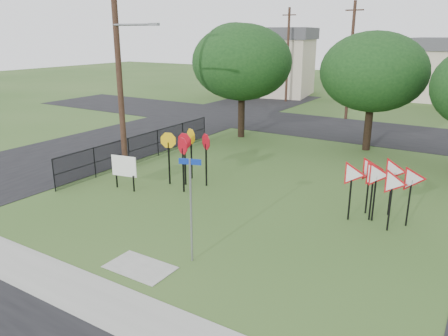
# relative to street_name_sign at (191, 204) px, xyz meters

# --- Properties ---
(ground) EXTENTS (140.00, 140.00, 0.00)m
(ground) POSITION_rel_street_name_sign_xyz_m (-1.06, 1.23, -1.84)
(ground) COLOR #30521F
(sidewalk) EXTENTS (30.00, 1.60, 0.02)m
(sidewalk) POSITION_rel_street_name_sign_xyz_m (-1.06, -2.97, -1.83)
(sidewalk) COLOR gray
(sidewalk) RESTS_ON ground
(planting_strip) EXTENTS (30.00, 0.80, 0.02)m
(planting_strip) POSITION_rel_street_name_sign_xyz_m (-1.06, -4.17, -1.83)
(planting_strip) COLOR #30521F
(planting_strip) RESTS_ON ground
(street_left) EXTENTS (8.00, 50.00, 0.02)m
(street_left) POSITION_rel_street_name_sign_xyz_m (-13.06, 11.23, -1.83)
(street_left) COLOR black
(street_left) RESTS_ON ground
(street_far) EXTENTS (60.00, 8.00, 0.02)m
(street_far) POSITION_rel_street_name_sign_xyz_m (-1.06, 21.23, -1.83)
(street_far) COLOR black
(street_far) RESTS_ON ground
(curb_pad) EXTENTS (2.00, 1.20, 0.02)m
(curb_pad) POSITION_rel_street_name_sign_xyz_m (-1.06, -1.17, -1.83)
(curb_pad) COLOR gray
(curb_pad) RESTS_ON ground
(street_name_sign) EXTENTS (0.64, 0.23, 3.23)m
(street_name_sign) POSITION_rel_street_name_sign_xyz_m (0.00, 0.00, 0.00)
(street_name_sign) COLOR gray
(street_name_sign) RESTS_ON ground
(stop_sign_cluster) EXTENTS (2.26, 2.00, 2.43)m
(stop_sign_cluster) POSITION_rel_street_name_sign_xyz_m (-4.29, 5.52, -0.03)
(stop_sign_cluster) COLOR black
(stop_sign_cluster) RESTS_ON ground
(yield_sign_cluster) EXTENTS (2.89, 1.56, 2.29)m
(yield_sign_cluster) POSITION_rel_street_name_sign_xyz_m (4.02, 6.05, -0.15)
(yield_sign_cluster) COLOR black
(yield_sign_cluster) RESTS_ON ground
(info_board) EXTENTS (1.22, 0.26, 1.54)m
(info_board) POSITION_rel_street_name_sign_xyz_m (-6.26, 3.57, -0.82)
(info_board) COLOR black
(info_board) RESTS_ON ground
(utility_pole_main) EXTENTS (3.55, 0.33, 10.00)m
(utility_pole_main) POSITION_rel_street_name_sign_xyz_m (-8.29, 5.72, 3.37)
(utility_pole_main) COLOR #422A1E
(utility_pole_main) RESTS_ON ground
(far_pole_a) EXTENTS (1.40, 0.24, 9.00)m
(far_pole_a) POSITION_rel_street_name_sign_xyz_m (-3.06, 25.23, 2.76)
(far_pole_a) COLOR #422A1E
(far_pole_a) RESTS_ON ground
(far_pole_c) EXTENTS (1.40, 0.24, 9.00)m
(far_pole_c) POSITION_rel_street_name_sign_xyz_m (-11.06, 31.23, 2.76)
(far_pole_c) COLOR #422A1E
(far_pole_c) RESTS_ON ground
(fence_run) EXTENTS (0.05, 11.55, 1.50)m
(fence_run) POSITION_rel_street_name_sign_xyz_m (-8.66, 7.48, -1.06)
(fence_run) COLOR black
(fence_run) RESTS_ON ground
(house_left) EXTENTS (10.58, 8.88, 7.20)m
(house_left) POSITION_rel_street_name_sign_xyz_m (-15.06, 35.23, 1.81)
(house_left) COLOR beige
(house_left) RESTS_ON ground
(tree_near_left) EXTENTS (6.40, 6.40, 7.27)m
(tree_near_left) POSITION_rel_street_name_sign_xyz_m (-7.06, 15.23, 3.02)
(tree_near_left) COLOR black
(tree_near_left) RESTS_ON ground
(tree_near_mid) EXTENTS (6.00, 6.00, 6.80)m
(tree_near_mid) POSITION_rel_street_name_sign_xyz_m (0.94, 16.23, 2.70)
(tree_near_mid) COLOR black
(tree_near_mid) RESTS_ON ground
(tree_far_left) EXTENTS (6.80, 6.80, 7.73)m
(tree_far_left) POSITION_rel_street_name_sign_xyz_m (-17.06, 31.23, 3.33)
(tree_far_left) COLOR black
(tree_far_left) RESTS_ON ground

